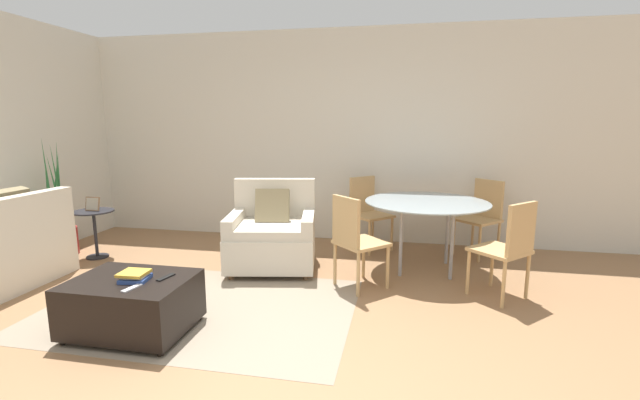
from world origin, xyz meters
name	(u,v)px	position (x,y,z in m)	size (l,w,h in m)	color
ground_plane	(252,372)	(0.00, 0.00, 0.00)	(20.00, 20.00, 0.00)	#936B47
wall_back	(335,137)	(0.00, 3.28, 1.38)	(12.00, 0.06, 2.75)	beige
area_rug	(201,307)	(-0.77, 0.83, 0.00)	(2.61, 1.75, 0.01)	gray
armchair	(272,235)	(-0.48, 1.98, 0.36)	(1.05, 1.01, 0.94)	beige
ottoman	(132,303)	(-1.07, 0.34, 0.23)	(0.87, 0.65, 0.42)	black
book_stack	(135,276)	(-1.02, 0.33, 0.45)	(0.22, 0.21, 0.07)	#2D478C
tv_remote_primary	(132,288)	(-0.94, 0.17, 0.42)	(0.07, 0.16, 0.01)	#B7B7BC
tv_remote_secondary	(166,277)	(-0.82, 0.42, 0.42)	(0.08, 0.17, 0.01)	black
potted_plant	(60,229)	(-3.10, 1.90, 0.31)	(0.36, 0.36, 1.41)	maroon
side_table	(95,225)	(-2.61, 1.89, 0.40)	(0.45, 0.45, 0.56)	black
picture_frame	(93,204)	(-2.61, 1.89, 0.64)	(0.18, 0.06, 0.16)	#8C6647
dining_table	(426,208)	(1.15, 2.21, 0.68)	(1.29, 1.29, 0.75)	#99A8AD
dining_chair_near_left	(354,236)	(0.47, 1.52, 0.52)	(0.59, 0.59, 0.90)	tan
dining_chair_near_right	(509,244)	(1.84, 1.52, 0.52)	(0.59, 0.59, 0.90)	tan
dining_chair_far_left	(367,208)	(0.47, 2.89, 0.52)	(0.59, 0.59, 0.90)	tan
dining_chair_far_right	(482,212)	(1.84, 2.89, 0.52)	(0.59, 0.59, 0.90)	tan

